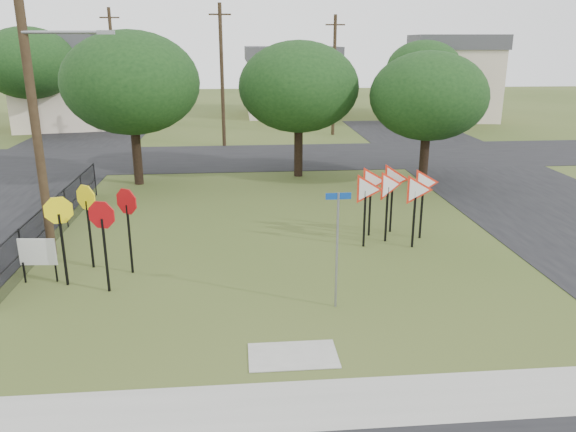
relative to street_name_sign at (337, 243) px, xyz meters
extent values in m
plane|color=#38491B|center=(-1.37, 0.04, -1.79)|extent=(140.00, 140.00, 0.00)
cube|color=gray|center=(-1.37, -4.16, -1.78)|extent=(30.00, 1.60, 0.02)
cube|color=black|center=(10.63, 10.04, -1.78)|extent=(8.00, 50.00, 0.02)
cube|color=black|center=(-1.37, 20.04, -1.78)|extent=(60.00, 8.00, 0.02)
cube|color=gray|center=(-1.37, -2.36, -1.78)|extent=(2.00, 1.20, 0.02)
cylinder|color=gray|center=(0.00, 0.00, -0.22)|extent=(0.06, 0.06, 3.13)
cube|color=navy|center=(0.00, 0.00, 1.26)|extent=(0.65, 0.03, 0.17)
cube|color=black|center=(-5.78, 2.81, -0.71)|extent=(0.06, 0.06, 2.15)
cube|color=black|center=(-6.21, 1.52, -0.71)|extent=(0.06, 0.06, 2.15)
cube|color=black|center=(-7.50, 2.06, -0.71)|extent=(0.06, 0.06, 2.15)
cube|color=black|center=(-7.07, 3.35, -0.71)|extent=(0.06, 0.06, 2.15)
cube|color=black|center=(1.74, 4.42, -0.80)|extent=(0.07, 0.07, 1.98)
cube|color=black|center=(2.62, 4.86, -0.80)|extent=(0.07, 0.07, 1.98)
cube|color=black|center=(3.38, 4.20, -0.80)|extent=(0.07, 0.07, 1.98)
cube|color=black|center=(2.18, 5.52, -0.80)|extent=(0.07, 0.07, 1.98)
cube|color=black|center=(3.05, 5.85, -0.80)|extent=(0.07, 0.07, 1.98)
cube|color=black|center=(3.93, 5.08, -0.80)|extent=(0.07, 0.07, 1.98)
cube|color=black|center=(-8.78, 2.34, -1.47)|extent=(0.04, 0.04, 0.63)
cube|color=black|center=(-7.88, 2.34, -1.47)|extent=(0.04, 0.04, 0.63)
cube|color=silver|center=(-8.33, 2.34, -0.84)|extent=(1.08, 0.13, 0.81)
cylinder|color=#392A1A|center=(-8.67, 4.54, 3.21)|extent=(0.28, 0.28, 10.00)
cylinder|color=gray|center=(-7.47, 4.44, 5.21)|extent=(2.40, 0.10, 0.10)
cube|color=gray|center=(-6.27, 4.44, 5.21)|extent=(0.50, 0.18, 0.12)
cylinder|color=#392A1A|center=(-3.37, 24.04, 2.71)|extent=(0.24, 0.24, 9.00)
cube|color=#392A1A|center=(-3.37, 24.04, 6.51)|extent=(1.40, 0.10, 0.10)
cylinder|color=#392A1A|center=(4.63, 28.04, 2.46)|extent=(0.24, 0.24, 8.50)
cube|color=#392A1A|center=(4.63, 28.04, 6.01)|extent=(1.40, 0.10, 0.10)
cylinder|color=#392A1A|center=(-11.37, 30.04, 2.71)|extent=(0.24, 0.24, 9.00)
cube|color=#392A1A|center=(-11.37, 30.04, 6.51)|extent=(1.40, 0.10, 0.10)
cylinder|color=black|center=(-8.97, 2.84, -1.04)|extent=(0.05, 0.05, 1.50)
cylinder|color=black|center=(-8.97, 5.14, -1.04)|extent=(0.05, 0.05, 1.50)
cylinder|color=black|center=(-8.97, 7.44, -1.04)|extent=(0.05, 0.05, 1.50)
cylinder|color=black|center=(-8.97, 9.74, -1.04)|extent=(0.05, 0.05, 1.50)
cylinder|color=black|center=(-8.97, 12.04, -1.04)|extent=(0.05, 0.05, 1.50)
cube|color=black|center=(-8.97, 6.29, -0.33)|extent=(0.03, 11.50, 0.03)
cube|color=black|center=(-8.97, 6.29, -1.04)|extent=(0.03, 11.50, 0.03)
cube|color=black|center=(-8.97, 6.29, -1.04)|extent=(0.01, 11.50, 1.50)
cube|color=beige|center=(-15.37, 34.04, 1.21)|extent=(10.08, 8.46, 6.00)
cube|color=#444449|center=(-15.37, 34.04, 4.81)|extent=(10.58, 8.88, 1.20)
cube|color=beige|center=(2.63, 40.04, 0.71)|extent=(8.00, 8.00, 5.00)
cube|color=#444449|center=(2.63, 40.04, 3.81)|extent=(8.40, 8.40, 1.20)
cube|color=beige|center=(16.63, 36.04, 1.21)|extent=(7.91, 7.91, 6.00)
cube|color=#444449|center=(16.63, 36.04, 4.81)|extent=(8.30, 8.30, 1.20)
cylinder|color=black|center=(-7.37, 14.04, -0.48)|extent=(0.44, 0.44, 2.62)
ellipsoid|color=black|center=(-7.37, 14.04, 3.08)|extent=(6.40, 6.40, 4.80)
cylinder|color=black|center=(0.63, 15.04, -0.56)|extent=(0.44, 0.44, 2.45)
ellipsoid|color=black|center=(0.63, 15.04, 2.76)|extent=(6.00, 6.00, 4.50)
cylinder|color=black|center=(6.63, 13.04, -0.65)|extent=(0.44, 0.44, 2.27)
ellipsoid|color=black|center=(6.63, 13.04, 2.45)|extent=(5.60, 5.60, 4.20)
cylinder|color=black|center=(-17.37, 30.04, -0.39)|extent=(0.44, 0.44, 2.80)
ellipsoid|color=black|center=(-17.37, 30.04, 3.39)|extent=(6.80, 6.80, 5.10)
cylinder|color=black|center=(12.63, 32.04, -0.56)|extent=(0.44, 0.44, 2.45)
ellipsoid|color=black|center=(12.63, 32.04, 2.76)|extent=(6.00, 6.00, 4.50)
camera|label=1|loc=(-2.48, -13.38, 5.00)|focal=35.00mm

